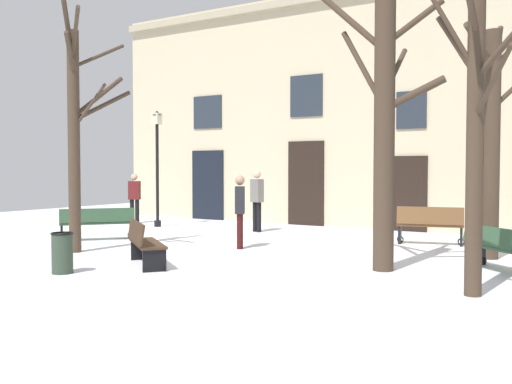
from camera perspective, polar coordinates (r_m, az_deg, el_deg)
ground_plane at (r=12.45m, az=-3.70°, el=-6.44°), size 30.68×30.68×0.00m
building_facade at (r=19.04m, az=10.06°, el=8.11°), size 19.18×0.60×7.55m
tree_foreground at (r=13.30m, az=21.74°, el=5.14°), size 1.39×2.36×5.01m
tree_near_facade at (r=13.91m, az=-16.81°, el=5.93°), size 1.24×2.54×5.61m
tree_center at (r=11.24m, az=12.20°, el=6.69°), size 2.38×1.61×5.25m
tree_left_of_center at (r=9.32m, az=20.22°, el=5.62°), size 1.66×1.28×4.76m
streetlamp at (r=19.27m, az=-9.45°, el=3.44°), size 0.30×0.30×3.70m
litter_bin at (r=11.30m, az=-18.06°, el=-5.55°), size 0.41×0.41×0.74m
bench_by_litter_bin at (r=16.10m, az=-14.97°, el=-2.90°), size 1.58×1.78×0.85m
bench_back_to_back_right at (r=15.24m, az=16.33°, el=-3.05°), size 1.66×0.81×0.95m
bench_near_center_tree at (r=11.78m, az=-10.65°, el=-4.83°), size 1.61×1.41×0.87m
bench_near_lamp at (r=11.69m, az=22.68°, el=-5.06°), size 1.73×1.58×0.83m
person_near_bench at (r=20.57m, az=-11.57°, el=-0.36°), size 0.44×0.37×1.69m
person_crossing_plaza at (r=17.50m, az=0.09°, el=-0.49°), size 0.43×0.33×1.83m
person_by_shop_door at (r=13.93m, az=-1.55°, el=-1.54°), size 0.39×0.44×1.72m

